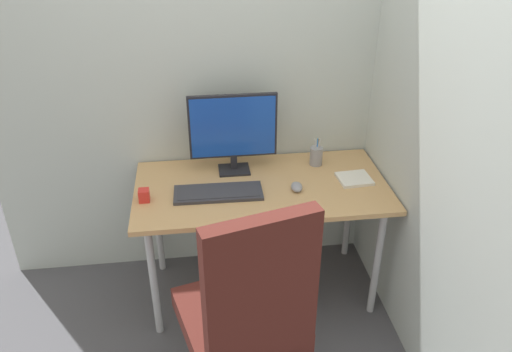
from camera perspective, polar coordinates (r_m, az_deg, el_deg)
The scene contains 11 objects.
ground_plane at distance 3.21m, azimuth 0.56°, elevation -12.39°, with size 8.00×8.00×0.00m, color #4C4C51.
wall_back at distance 2.86m, azimuth -0.38°, elevation 14.48°, with size 3.03×0.04×2.80m, color #B7C1BC.
wall_side_right at distance 2.48m, azimuth 18.45°, elevation 10.56°, with size 0.04×2.36×2.80m, color #B7C1BC.
desk at distance 2.81m, azimuth 0.63°, elevation -2.26°, with size 1.37×0.70×0.74m.
office_chair at distance 2.18m, azimuth -0.96°, elevation -15.09°, with size 0.66×0.65×1.18m.
monitor at distance 2.80m, azimuth -2.59°, elevation 5.25°, with size 0.49×0.14×0.45m.
keyboard at distance 2.69m, azimuth -4.24°, elevation -1.87°, with size 0.47×0.19×0.02m.
mouse at distance 2.73m, azimuth 4.58°, elevation -1.22°, with size 0.06×0.09×0.04m, color gray.
pen_holder at distance 2.97m, azimuth 6.76°, elevation 2.27°, with size 0.07×0.07×0.17m.
notebook at distance 2.86m, azimuth 10.96°, elevation -0.31°, with size 0.18×0.16×0.02m, color silver.
desk_clamp_accessory at distance 2.68m, azimuth -12.43°, elevation -2.13°, with size 0.05×0.05×0.07m, color red.
Camera 1 is at (-0.34, -2.35, 2.15)m, focal length 35.73 mm.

